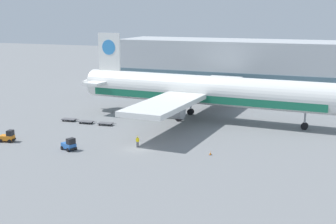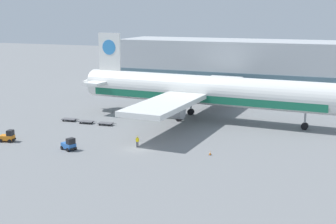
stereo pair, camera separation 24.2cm
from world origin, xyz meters
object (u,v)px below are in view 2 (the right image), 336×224
at_px(baggage_dolly_lead, 69,119).
at_px(baggage_dolly_third, 106,123).
at_px(ground_crew_near, 137,141).
at_px(baggage_tug_mid, 69,145).
at_px(baggage_dolly_second, 86,122).
at_px(airplane_main, 201,91).
at_px(baggage_tug_foreground, 8,137).
at_px(traffic_cone_near, 210,153).

height_order(baggage_dolly_lead, baggage_dolly_third, same).
relative_size(baggage_dolly_third, ground_crew_near, 2.12).
relative_size(baggage_tug_mid, baggage_dolly_second, 0.74).
distance_m(baggage_tug_mid, baggage_dolly_third, 16.91).
height_order(airplane_main, baggage_tug_foreground, airplane_main).
xyz_separation_m(airplane_main, baggage_dolly_lead, (-23.95, -11.15, -5.45)).
distance_m(baggage_dolly_lead, baggage_dolly_second, 4.28).
relative_size(baggage_dolly_lead, traffic_cone_near, 5.93).
height_order(baggage_tug_mid, baggage_dolly_lead, baggage_tug_mid).
bearing_deg(ground_crew_near, baggage_dolly_third, -54.01).
bearing_deg(baggage_tug_mid, baggage_tug_foreground, -159.66).
bearing_deg(baggage_dolly_second, baggage_dolly_third, -3.12).
xyz_separation_m(baggage_dolly_lead, baggage_dolly_third, (8.48, -0.35, 0.00)).
bearing_deg(airplane_main, ground_crew_near, -96.22).
bearing_deg(baggage_tug_foreground, airplane_main, 36.14).
xyz_separation_m(airplane_main, baggage_dolly_second, (-19.70, -11.63, -5.45)).
height_order(airplane_main, traffic_cone_near, airplane_main).
relative_size(baggage_tug_mid, baggage_dolly_third, 0.74).
bearing_deg(baggage_tug_mid, baggage_dolly_lead, 145.34).
height_order(airplane_main, baggage_dolly_second, airplane_main).
bearing_deg(baggage_dolly_lead, baggage_tug_mid, -61.58).
bearing_deg(baggage_tug_foreground, baggage_dolly_second, 59.84).
relative_size(baggage_dolly_second, traffic_cone_near, 5.93).
bearing_deg(traffic_cone_near, baggage_dolly_third, 155.63).
relative_size(baggage_dolly_lead, baggage_dolly_third, 1.00).
distance_m(ground_crew_near, traffic_cone_near, 12.23).
distance_m(baggage_tug_mid, baggage_dolly_second, 17.96).
xyz_separation_m(ground_crew_near, traffic_cone_near, (12.21, 0.14, -0.74)).
bearing_deg(ground_crew_near, traffic_cone_near, 169.38).
distance_m(baggage_dolly_third, traffic_cone_near, 26.60).
distance_m(baggage_tug_foreground, baggage_dolly_third, 18.94).
relative_size(baggage_tug_mid, traffic_cone_near, 4.39).
distance_m(baggage_tug_mid, ground_crew_near, 10.83).
relative_size(airplane_main, traffic_cone_near, 91.71).
bearing_deg(baggage_dolly_second, airplane_main, 25.64).
height_order(airplane_main, ground_crew_near, airplane_main).
height_order(airplane_main, baggage_dolly_third, airplane_main).
bearing_deg(baggage_tug_foreground, baggage_dolly_third, 47.73).
relative_size(baggage_tug_foreground, baggage_tug_mid, 0.96).
relative_size(airplane_main, baggage_dolly_lead, 15.48).
relative_size(baggage_tug_mid, baggage_dolly_lead, 0.74).
xyz_separation_m(baggage_tug_foreground, baggage_dolly_third, (9.58, 16.33, -0.49)).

